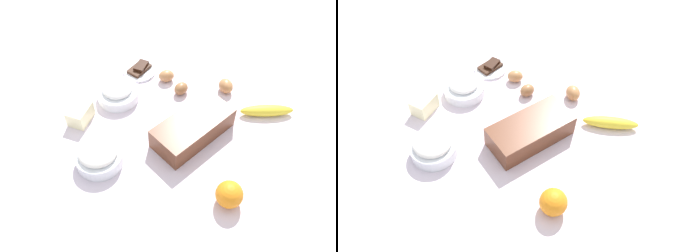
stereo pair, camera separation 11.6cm
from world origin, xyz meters
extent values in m
cube|color=silver|center=(0.00, 0.00, -0.01)|extent=(2.40, 2.40, 0.02)
cube|color=brown|center=(0.04, -0.07, 0.04)|extent=(0.30, 0.19, 0.08)
cube|color=black|center=(0.04, -0.07, 0.04)|extent=(0.29, 0.18, 0.07)
cylinder|color=white|center=(-0.22, 0.12, 0.02)|extent=(0.15, 0.15, 0.05)
torus|color=white|center=(-0.22, 0.12, 0.04)|extent=(0.15, 0.15, 0.01)
ellipsoid|color=white|center=(-0.22, 0.12, 0.06)|extent=(0.12, 0.12, 0.04)
cylinder|color=white|center=(0.04, 0.25, 0.02)|extent=(0.15, 0.15, 0.04)
torus|color=white|center=(0.04, 0.25, 0.04)|extent=(0.15, 0.15, 0.01)
ellipsoid|color=white|center=(0.04, 0.25, 0.05)|extent=(0.11, 0.11, 0.04)
ellipsoid|color=yellow|center=(0.27, -0.24, 0.02)|extent=(0.15, 0.18, 0.04)
sphere|color=orange|center=(-0.12, -0.29, 0.04)|extent=(0.08, 0.08, 0.08)
cube|color=#F4EDB2|center=(-0.12, 0.29, 0.03)|extent=(0.10, 0.08, 0.06)
ellipsoid|color=#BC7F4D|center=(0.29, -0.07, 0.03)|extent=(0.08, 0.08, 0.05)
ellipsoid|color=#9C693F|center=(0.19, 0.07, 0.02)|extent=(0.06, 0.05, 0.05)
ellipsoid|color=#BB7F4D|center=(0.22, 0.15, 0.02)|extent=(0.07, 0.08, 0.05)
cylinder|color=white|center=(0.20, 0.27, 0.01)|extent=(0.13, 0.13, 0.01)
cube|color=#381E11|center=(0.20, 0.27, 0.02)|extent=(0.09, 0.06, 0.01)
cube|color=black|center=(0.21, 0.27, 0.03)|extent=(0.07, 0.05, 0.01)
camera|label=1|loc=(-0.61, -0.41, 0.93)|focal=37.00mm
camera|label=2|loc=(-0.54, -0.50, 0.93)|focal=37.00mm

